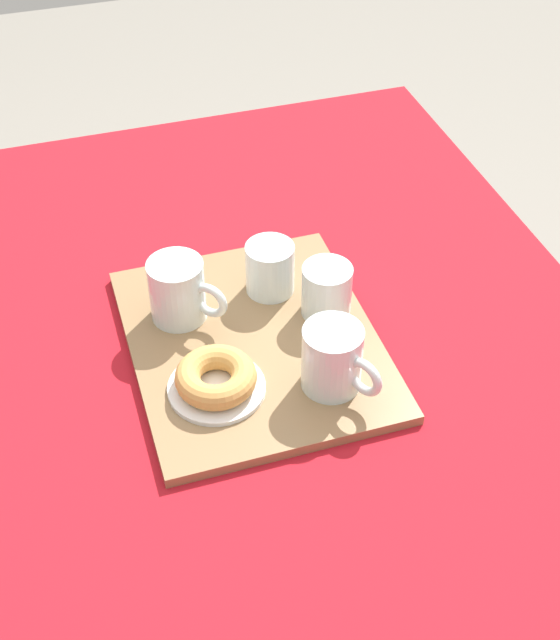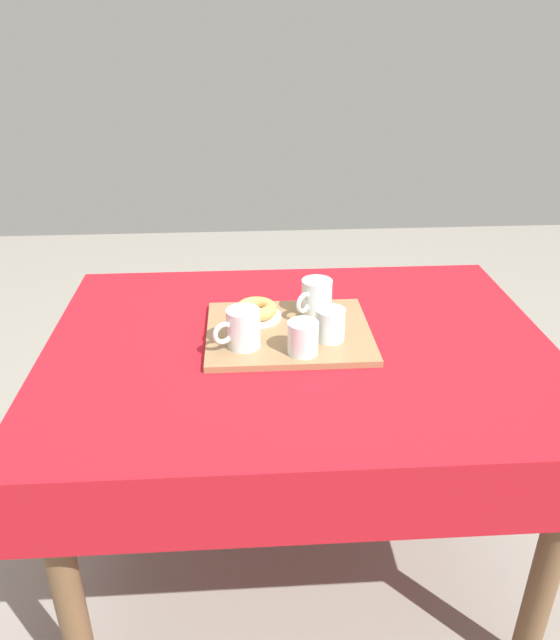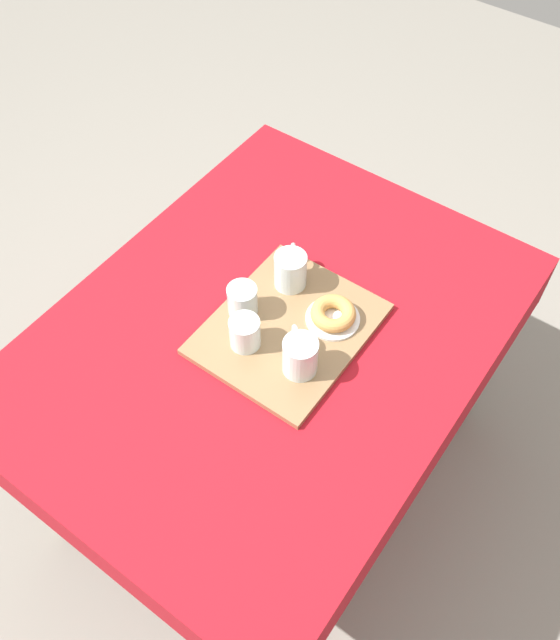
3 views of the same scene
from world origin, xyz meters
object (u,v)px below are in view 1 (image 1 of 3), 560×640
(dining_table, at_px, (274,376))
(serving_tray, at_px, (253,343))
(tea_mug_left, at_px, (179,292))
(tea_mug_right, at_px, (333,360))
(water_glass_far, at_px, (326,292))
(donut_plate_left, at_px, (217,388))
(water_glass_near, at_px, (270,271))
(sugar_donut_left, at_px, (216,377))

(dining_table, height_order, serving_tray, serving_tray)
(tea_mug_left, bearing_deg, tea_mug_right, -139.98)
(serving_tray, height_order, tea_mug_left, tea_mug_left)
(water_glass_far, xyz_separation_m, donut_plate_left, (-0.10, 0.19, -0.03))
(dining_table, bearing_deg, tea_mug_right, -164.71)
(water_glass_near, relative_size, donut_plate_left, 0.61)
(serving_tray, distance_m, tea_mug_left, 0.13)
(serving_tray, xyz_separation_m, tea_mug_right, (-0.11, -0.08, 0.05))
(water_glass_far, xyz_separation_m, sugar_donut_left, (-0.10, 0.19, -0.01))
(tea_mug_right, relative_size, donut_plate_left, 0.87)
(water_glass_near, xyz_separation_m, donut_plate_left, (-0.17, 0.13, -0.03))
(serving_tray, relative_size, donut_plate_left, 3.14)
(tea_mug_left, bearing_deg, water_glass_near, -82.84)
(serving_tray, bearing_deg, tea_mug_right, -146.54)
(tea_mug_left, distance_m, water_glass_far, 0.21)
(tea_mug_left, distance_m, tea_mug_right, 0.25)
(water_glass_far, bearing_deg, serving_tray, 102.14)
(water_glass_near, relative_size, water_glass_far, 1.00)
(sugar_donut_left, bearing_deg, tea_mug_right, -103.46)
(dining_table, relative_size, water_glass_near, 15.74)
(dining_table, xyz_separation_m, sugar_donut_left, (-0.10, 0.11, 0.13))
(tea_mug_left, relative_size, water_glass_near, 1.29)
(donut_plate_left, bearing_deg, serving_tray, -42.87)
(serving_tray, distance_m, water_glass_near, 0.12)
(serving_tray, relative_size, tea_mug_left, 4.01)
(sugar_donut_left, bearing_deg, dining_table, -47.19)
(donut_plate_left, distance_m, sugar_donut_left, 0.02)
(dining_table, distance_m, sugar_donut_left, 0.20)
(dining_table, bearing_deg, serving_tray, 122.39)
(water_glass_far, height_order, donut_plate_left, water_glass_far)
(tea_mug_right, bearing_deg, sugar_donut_left, 76.54)
(dining_table, height_order, water_glass_far, water_glass_far)
(dining_table, bearing_deg, water_glass_far, -89.20)
(dining_table, bearing_deg, donut_plate_left, 132.81)
(donut_plate_left, bearing_deg, water_glass_far, -61.30)
(donut_plate_left, height_order, sugar_donut_left, sugar_donut_left)
(tea_mug_right, height_order, water_glass_near, tea_mug_right)
(water_glass_far, bearing_deg, tea_mug_right, 163.64)
(dining_table, bearing_deg, sugar_donut_left, 132.81)
(tea_mug_right, bearing_deg, donut_plate_left, 76.54)
(water_glass_near, bearing_deg, serving_tray, 150.56)
(dining_table, height_order, water_glass_near, water_glass_near)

